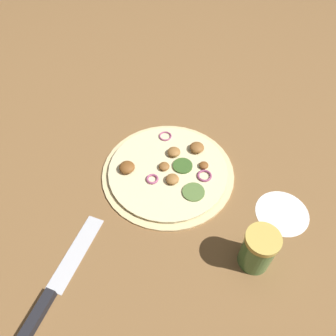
% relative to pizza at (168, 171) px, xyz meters
% --- Properties ---
extents(ground_plane, '(3.00, 3.00, 0.00)m').
position_rel_pizza_xyz_m(ground_plane, '(-0.00, 0.00, -0.01)').
color(ground_plane, brown).
extents(pizza, '(0.32, 0.32, 0.03)m').
position_rel_pizza_xyz_m(pizza, '(0.00, 0.00, 0.00)').
color(pizza, beige).
rests_on(pizza, ground_plane).
extents(knife, '(0.30, 0.07, 0.02)m').
position_rel_pizza_xyz_m(knife, '(-0.39, 0.06, -0.00)').
color(knife, silver).
rests_on(knife, ground_plane).
extents(spice_jar, '(0.07, 0.07, 0.10)m').
position_rel_pizza_xyz_m(spice_jar, '(-0.12, -0.26, 0.04)').
color(spice_jar, '#4C7F42').
rests_on(spice_jar, ground_plane).
extents(flour_patch, '(0.12, 0.12, 0.00)m').
position_rel_pizza_xyz_m(flour_patch, '(0.02, -0.28, -0.01)').
color(flour_patch, white).
rests_on(flour_patch, ground_plane).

